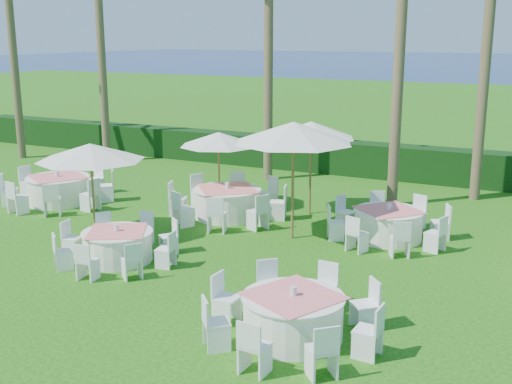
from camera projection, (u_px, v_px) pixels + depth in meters
ground at (133, 277)px, 13.72m from camera, size 120.00×120.00×0.00m
hedge at (327, 156)px, 24.04m from camera, size 34.00×1.00×1.20m
banquet_table_b at (118, 245)px, 14.61m from camera, size 2.83×2.83×0.86m
banquet_table_c at (293, 316)px, 10.87m from camera, size 3.08×3.08×0.94m
banquet_table_d at (58, 189)px, 19.60m from camera, size 3.34×3.34×1.00m
banquet_table_e at (227, 202)px, 18.09m from camera, size 3.30×3.30×1.00m
banquet_table_f at (388, 224)px, 16.14m from camera, size 3.02×3.02×0.93m
umbrella_a at (90, 152)px, 15.86m from camera, size 2.69×2.69×2.42m
umbrella_b at (293, 132)px, 15.66m from camera, size 2.98×2.98×2.98m
umbrella_c at (219, 139)px, 18.59m from camera, size 2.29×2.29×2.29m
umbrella_d at (311, 130)px, 17.96m from camera, size 2.52×2.52×2.67m
palm_a at (99, 3)px, 24.64m from camera, size 4.28×4.35×11.48m
palm_b at (269, 30)px, 21.72m from camera, size 4.38×4.21×9.45m
palm_d at (486, 50)px, 19.10m from camera, size 4.34×4.30×8.25m
palm_f at (13, 50)px, 25.87m from camera, size 4.39×4.19×7.92m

